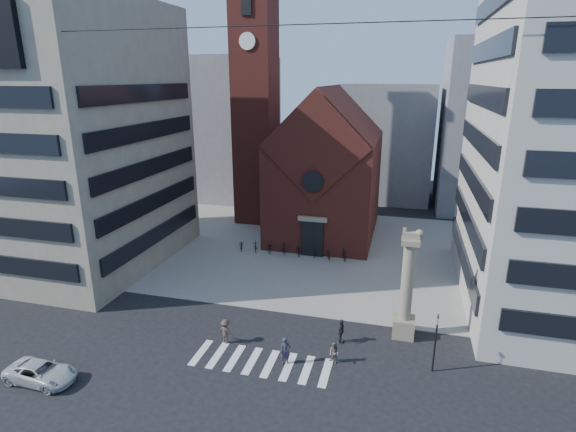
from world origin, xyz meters
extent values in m
plane|color=black|center=(0.00, 0.00, 0.00)|extent=(120.00, 120.00, 0.00)
cube|color=gray|center=(0.00, 19.00, 0.03)|extent=(46.00, 30.00, 0.05)
cube|color=maroon|center=(0.00, 25.00, 6.00)|extent=(12.00, 16.00, 12.00)
cube|color=#55211A|center=(0.00, 25.40, 12.00)|extent=(12.00, 15.40, 12.00)
cube|color=maroon|center=(0.00, 17.05, 12.00)|extent=(11.76, 0.50, 11.76)
cylinder|color=black|center=(0.00, 16.60, 8.50)|extent=(2.20, 0.30, 2.20)
cube|color=black|center=(0.00, 16.85, 2.00)|extent=(2.40, 0.30, 4.00)
cube|color=gray|center=(0.00, 16.80, 4.30)|extent=(3.20, 0.40, 0.50)
cube|color=maroon|center=(-10.00, 28.00, 15.00)|extent=(5.00, 5.00, 30.00)
cylinder|color=white|center=(-10.00, 25.40, 23.00)|extent=(2.00, 0.20, 2.00)
cube|color=black|center=(-10.00, 25.40, 27.00)|extent=(1.20, 0.20, 2.40)
cube|color=gray|center=(-24.00, 10.00, 13.00)|extent=(18.00, 20.00, 26.00)
cube|color=gray|center=(-20.00, 40.00, 11.00)|extent=(16.00, 14.00, 22.00)
cube|color=gray|center=(6.00, 45.00, 9.00)|extent=(14.00, 12.00, 18.00)
cube|color=gray|center=(22.00, 42.00, 12.00)|extent=(16.00, 14.00, 24.00)
cube|color=gray|center=(10.00, 3.00, 0.75)|extent=(1.60, 1.60, 1.50)
cylinder|color=gray|center=(10.00, 3.00, 4.50)|extent=(0.90, 0.90, 6.00)
cube|color=gray|center=(10.00, 3.00, 7.70)|extent=(1.30, 1.30, 0.40)
cube|color=gray|center=(10.00, 3.00, 8.10)|extent=(1.20, 0.50, 0.55)
sphere|color=gray|center=(10.55, 3.00, 8.35)|extent=(0.56, 0.56, 0.56)
cube|color=gray|center=(9.50, 3.00, 8.50)|extent=(0.25, 0.15, 0.35)
cylinder|color=black|center=(12.00, -1.00, 1.75)|extent=(0.12, 0.12, 3.50)
imported|color=black|center=(12.00, -1.00, 3.90)|extent=(0.13, 0.16, 0.80)
imported|color=silver|center=(-12.59, -8.56, 0.65)|extent=(4.71, 2.23, 1.30)
imported|color=#2D2A3B|center=(2.22, -2.71, 0.99)|extent=(0.86, 0.77, 1.98)
imported|color=#655851|center=(5.45, -1.77, 0.79)|extent=(0.97, 0.92, 1.57)
imported|color=#28272F|center=(5.53, 0.86, 0.95)|extent=(0.68, 1.18, 1.89)
imported|color=#45352E|center=(-2.72, -1.34, 0.95)|extent=(1.38, 1.02, 1.90)
imported|color=black|center=(-8.19, 16.66, 0.56)|extent=(1.27, 2.07, 1.02)
imported|color=black|center=(-6.51, 16.66, 0.62)|extent=(1.11, 1.96, 1.14)
imported|color=black|center=(-4.84, 16.66, 0.56)|extent=(1.27, 2.07, 1.02)
imported|color=black|center=(-3.16, 16.66, 0.62)|extent=(1.11, 1.96, 1.14)
imported|color=black|center=(-1.49, 16.66, 0.56)|extent=(1.27, 2.07, 1.02)
imported|color=black|center=(0.19, 16.66, 0.62)|extent=(1.11, 1.96, 1.14)
imported|color=black|center=(1.86, 16.66, 0.56)|extent=(1.27, 2.07, 1.02)
imported|color=black|center=(3.53, 16.66, 0.62)|extent=(1.11, 1.96, 1.14)
camera|label=1|loc=(9.17, -28.37, 18.93)|focal=28.00mm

